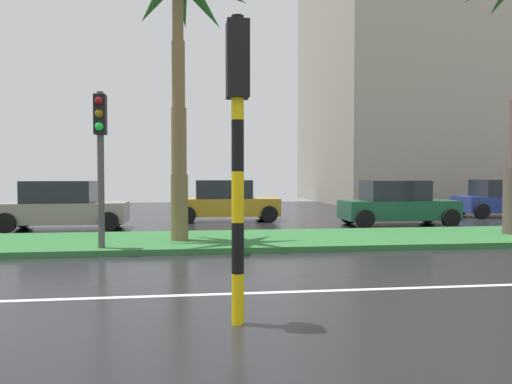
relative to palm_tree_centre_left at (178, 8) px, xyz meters
name	(u,v)px	position (x,y,z in m)	size (l,w,h in m)	color
palm_tree_centre_left	(178,8)	(0.00, 0.00, 0.00)	(4.01, 3.88, 7.70)	olive
traffic_signal_median_right	(100,141)	(-1.84, -1.18, -3.65)	(0.28, 0.43, 3.78)	#4C4C47
traffic_signal_foreground	(237,113)	(0.88, -7.25, -3.71)	(0.28, 0.43, 3.91)	yellow
car_in_traffic_third	(63,206)	(-4.14, 4.62, -5.57)	(4.30, 2.02, 1.72)	gray
car_in_traffic_fourth	(226,201)	(1.80, 7.14, -5.57)	(4.30, 2.02, 1.72)	#B28C1E
car_in_traffic_fifth	(397,204)	(8.16, 4.46, -5.57)	(4.30, 2.02, 1.72)	#195133
car_in_traffic_sixth	(503,199)	(14.66, 7.55, -5.57)	(4.30, 2.02, 1.72)	navy
building_far_right	(451,85)	(19.62, 21.18, 2.28)	(19.98, 14.77, 17.37)	#A89E8E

